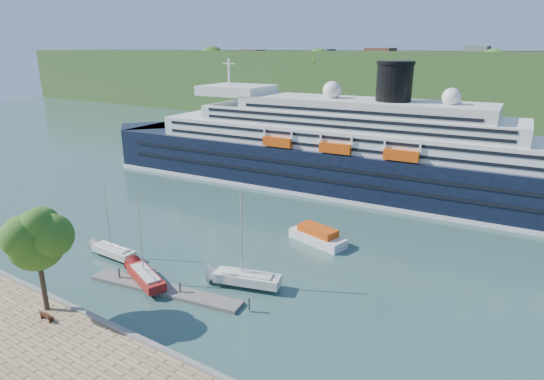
{
  "coord_description": "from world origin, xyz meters",
  "views": [
    {
      "loc": [
        35.98,
        -22.36,
        25.1
      ],
      "look_at": [
        2.69,
        30.0,
        5.64
      ],
      "focal_mm": 30.0,
      "sensor_mm": 36.0,
      "label": 1
    }
  ],
  "objects": [
    {
      "name": "tender_launch",
      "position": [
        10.96,
        28.4,
        1.13
      ],
      "size": [
        8.65,
        4.76,
        2.27
      ],
      "primitive_type": null,
      "rotation": [
        0.0,
        0.0,
        -0.25
      ],
      "color": "#CF460C",
      "rests_on": "ground"
    },
    {
      "name": "sailboat_white_near",
      "position": [
        -8.35,
        10.64,
        4.5
      ],
      "size": [
        6.99,
        2.01,
        9.0
      ],
      "primitive_type": null,
      "rotation": [
        0.0,
        0.0,
        -0.01
      ],
      "color": "silver",
      "rests_on": "ground"
    },
    {
      "name": "sailboat_red",
      "position": [
        0.22,
        7.97,
        4.9
      ],
      "size": [
        7.82,
        4.76,
        9.79
      ],
      "primitive_type": null,
      "rotation": [
        0.0,
        0.0,
        -0.38
      ],
      "color": "maroon",
      "rests_on": "ground"
    },
    {
      "name": "far_hillside",
      "position": [
        0.0,
        145.0,
        12.0
      ],
      "size": [
        400.0,
        50.0,
        24.0
      ],
      "primitive_type": "cube",
      "color": "#2C5522",
      "rests_on": "ground"
    },
    {
      "name": "floating_pontoon",
      "position": [
        2.89,
        8.07,
        0.2
      ],
      "size": [
        18.31,
        5.19,
        0.4
      ],
      "primitive_type": null,
      "rotation": [
        0.0,
        0.0,
        0.17
      ],
      "color": "slate",
      "rests_on": "ground"
    },
    {
      "name": "cruise_ship",
      "position": [
        1.18,
        52.09,
        11.58
      ],
      "size": [
        103.87,
        21.53,
        23.16
      ],
      "primitive_type": null,
      "rotation": [
        0.0,
        0.0,
        0.06
      ],
      "color": "black",
      "rests_on": "ground"
    },
    {
      "name": "promenade_tree",
      "position": [
        -2.93,
        -1.64,
        6.64
      ],
      "size": [
        6.81,
        6.81,
        11.28
      ],
      "primitive_type": null,
      "color": "#2A5717",
      "rests_on": "promenade"
    },
    {
      "name": "sailboat_white_far",
      "position": [
        9.91,
        13.63,
        5.22
      ],
      "size": [
        8.38,
        4.36,
        10.43
      ],
      "primitive_type": null,
      "rotation": [
        0.0,
        0.0,
        0.28
      ],
      "color": "silver",
      "rests_on": "ground"
    },
    {
      "name": "ground",
      "position": [
        0.0,
        0.0,
        0.0
      ],
      "size": [
        400.0,
        400.0,
        0.0
      ],
      "primitive_type": "plane",
      "color": "#2D504E",
      "rests_on": "ground"
    },
    {
      "name": "quay_coping",
      "position": [
        0.0,
        -0.2,
        1.15
      ],
      "size": [
        220.0,
        0.5,
        0.3
      ],
      "primitive_type": "cube",
      "color": "slate",
      "rests_on": "promenade"
    },
    {
      "name": "park_bench",
      "position": [
        -1.23,
        -2.68,
        1.49
      ],
      "size": [
        1.53,
        0.63,
        0.98
      ],
      "primitive_type": null,
      "rotation": [
        0.0,
        0.0,
        -0.0
      ],
      "color": "#4F2616",
      "rests_on": "promenade"
    }
  ]
}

